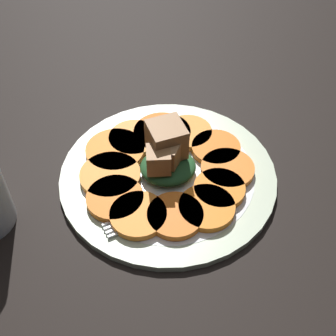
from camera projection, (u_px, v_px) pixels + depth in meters
table_slab at (168, 183)px, 67.78cm from camera, size 120.00×120.00×2.00cm
plate at (168, 176)px, 66.66cm from camera, size 30.70×30.70×1.05cm
carrot_slice_0 at (216, 148)px, 68.91cm from camera, size 7.21×7.21×0.98cm
carrot_slice_1 at (188, 133)px, 71.21cm from camera, size 7.24×7.24×0.98cm
carrot_slice_2 at (162, 133)px, 71.11cm from camera, size 8.71×8.71×0.98cm
carrot_slice_3 at (134, 139)px, 70.33cm from camera, size 7.56×7.56×0.98cm
carrot_slice_4 at (115, 151)px, 68.58cm from camera, size 8.66×8.66×0.98cm
carrot_slice_5 at (110, 178)px, 64.95cm from camera, size 8.53×8.53×0.98cm
carrot_slice_6 at (115, 198)px, 62.43cm from camera, size 7.72×7.72×0.98cm
carrot_slice_7 at (138, 215)px, 60.52cm from camera, size 7.48×7.48×0.98cm
carrot_slice_8 at (174, 216)px, 60.45cm from camera, size 7.37×7.37×0.98cm
carrot_slice_9 at (207, 208)px, 61.37cm from camera, size 7.49×7.49×0.98cm
carrot_slice_10 at (219, 189)px, 63.54cm from camera, size 7.04×7.04×0.98cm
carrot_slice_11 at (227, 169)px, 66.07cm from camera, size 7.60×7.60×0.98cm
center_pile at (167, 155)px, 64.31cm from camera, size 7.86×8.24×7.20cm
fork at (169, 206)px, 61.90cm from camera, size 18.67×8.13×0.40cm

